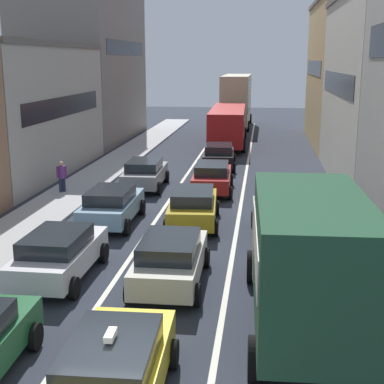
{
  "coord_description": "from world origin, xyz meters",
  "views": [
    {
      "loc": [
        2.6,
        -8.29,
        6.49
      ],
      "look_at": [
        0.0,
        12.0,
        1.6
      ],
      "focal_mm": 51.82,
      "sensor_mm": 36.0,
      "label": 1
    }
  ],
  "objects": [
    {
      "name": "lane_stripe_left",
      "position": [
        -1.7,
        20.0,
        0.01
      ],
      "size": [
        0.16,
        60.0,
        0.01
      ],
      "primitive_type": "cube",
      "color": "silver",
      "rests_on": "ground"
    },
    {
      "name": "sedan_centre_lane_second",
      "position": [
        0.02,
        6.87,
        0.8
      ],
      "size": [
        2.11,
        4.33,
        1.49
      ],
      "rotation": [
        0.0,
        0.0,
        1.59
      ],
      "color": "beige",
      "rests_on": "ground"
    },
    {
      "name": "sedan_right_lane_behind_truck",
      "position": [
        3.36,
        11.55,
        0.8
      ],
      "size": [
        2.26,
        4.39,
        1.49
      ],
      "rotation": [
        0.0,
        0.0,
        1.63
      ],
      "color": "#194C8C",
      "rests_on": "ground"
    },
    {
      "name": "pedestrian_mid_sidewalk",
      "position": [
        -7.15,
        17.33,
        0.95
      ],
      "size": [
        0.4,
        0.42,
        1.66
      ],
      "rotation": [
        0.0,
        0.0,
        5.53
      ],
      "color": "#262D47",
      "rests_on": "ground"
    },
    {
      "name": "taxi_centre_lane_front",
      "position": [
        -0.05,
        0.81,
        0.8
      ],
      "size": [
        2.18,
        4.36,
        1.66
      ],
      "rotation": [
        0.0,
        0.0,
        1.6
      ],
      "color": "yellow",
      "rests_on": "ground"
    },
    {
      "name": "building_row_left",
      "position": [
        -12.0,
        22.33,
        6.05
      ],
      "size": [
        7.2,
        43.9,
        13.76
      ],
      "rotation": [
        0.0,
        0.0,
        1.57
      ],
      "color": "#9E7556",
      "rests_on": "ground"
    },
    {
      "name": "lane_stripe_right",
      "position": [
        1.7,
        20.0,
        0.01
      ],
      "size": [
        0.16,
        60.0,
        0.01
      ],
      "primitive_type": "cube",
      "color": "silver",
      "rests_on": "ground"
    },
    {
      "name": "bus_far_queue_secondary",
      "position": [
        -0.02,
        46.31,
        2.83
      ],
      "size": [
        2.84,
        10.51,
        5.06
      ],
      "rotation": [
        0.0,
        0.0,
        1.57
      ],
      "color": "#BFB793",
      "rests_on": "ground"
    },
    {
      "name": "sedan_left_lane_fourth",
      "position": [
        -3.38,
        19.2,
        0.8
      ],
      "size": [
        2.18,
        4.36,
        1.49
      ],
      "rotation": [
        0.0,
        0.0,
        1.61
      ],
      "color": "gray",
      "rests_on": "ground"
    },
    {
      "name": "wagon_left_lane_second",
      "position": [
        -3.41,
        6.9,
        0.8
      ],
      "size": [
        2.07,
        4.31,
        1.49
      ],
      "rotation": [
        0.0,
        0.0,
        1.57
      ],
      "color": "silver",
      "rests_on": "ground"
    },
    {
      "name": "hatchback_centre_lane_third",
      "position": [
        -0.08,
        12.97,
        0.8
      ],
      "size": [
        2.29,
        4.41,
        1.49
      ],
      "rotation": [
        0.0,
        0.0,
        1.64
      ],
      "color": "#B29319",
      "rests_on": "ground"
    },
    {
      "name": "sedan_left_lane_third",
      "position": [
        -3.36,
        12.7,
        0.8
      ],
      "size": [
        2.11,
        4.32,
        1.49
      ],
      "rotation": [
        0.0,
        0.0,
        1.58
      ],
      "color": "#759EB7",
      "rests_on": "ground"
    },
    {
      "name": "coupe_centre_lane_fourth",
      "position": [
        0.15,
        18.73,
        0.8
      ],
      "size": [
        2.19,
        4.36,
        1.49
      ],
      "rotation": [
        0.0,
        0.0,
        1.61
      ],
      "color": "#A51E1E",
      "rests_on": "ground"
    },
    {
      "name": "bus_mid_queue_primary",
      "position": [
        -0.07,
        34.33,
        1.76
      ],
      "size": [
        2.99,
        10.56,
        2.9
      ],
      "rotation": [
        0.0,
        0.0,
        1.59
      ],
      "color": "#B21919",
      "rests_on": "ground"
    },
    {
      "name": "removalist_box_truck",
      "position": [
        3.7,
        4.46,
        1.97
      ],
      "size": [
        2.92,
        7.78,
        3.58
      ],
      "rotation": [
        0.0,
        0.0,
        1.61
      ],
      "color": "#B7B29E",
      "rests_on": "ground"
    },
    {
      "name": "sidewalk_left",
      "position": [
        -6.7,
        20.0,
        0.07
      ],
      "size": [
        2.6,
        64.0,
        0.14
      ],
      "primitive_type": "cube",
      "color": "#B4B4B4",
      "rests_on": "ground"
    },
    {
      "name": "sedan_centre_lane_fifth",
      "position": [
        -0.03,
        25.12,
        0.8
      ],
      "size": [
        2.23,
        4.38,
        1.49
      ],
      "rotation": [
        0.0,
        0.0,
        1.62
      ],
      "color": "black",
      "rests_on": "ground"
    }
  ]
}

